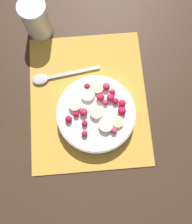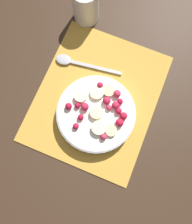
% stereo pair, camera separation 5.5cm
% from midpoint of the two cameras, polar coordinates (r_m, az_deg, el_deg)
% --- Properties ---
extents(ground_plane, '(3.00, 3.00, 0.00)m').
position_cam_midpoint_polar(ground_plane, '(0.61, 2.74, 3.19)').
color(ground_plane, '#382619').
extents(placemat, '(0.39, 0.32, 0.01)m').
position_cam_midpoint_polar(placemat, '(0.61, 2.75, 3.27)').
color(placemat, gold).
rests_on(placemat, ground_plane).
extents(fruit_bowl, '(0.21, 0.21, 0.05)m').
position_cam_midpoint_polar(fruit_bowl, '(0.57, 2.78, -0.98)').
color(fruit_bowl, white).
rests_on(fruit_bowl, placemat).
extents(spoon, '(0.05, 0.19, 0.01)m').
position_cam_midpoint_polar(spoon, '(0.64, -3.36, 12.38)').
color(spoon, '#B2B2B7').
rests_on(spoon, placemat).
extents(drinking_glass, '(0.08, 0.08, 0.11)m').
position_cam_midpoint_polar(drinking_glass, '(0.68, -0.19, 25.79)').
color(drinking_glass, white).
rests_on(drinking_glass, ground_plane).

